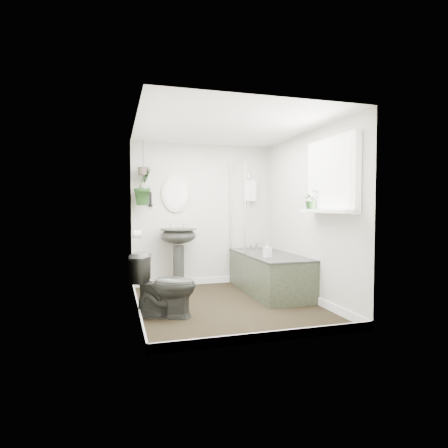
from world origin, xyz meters
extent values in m
cube|color=black|center=(0.00, 0.00, -0.01)|extent=(2.30, 2.80, 0.02)
cube|color=white|center=(0.00, 0.00, 2.31)|extent=(2.30, 2.80, 0.02)
cube|color=silver|center=(0.00, 1.41, 1.15)|extent=(2.30, 0.02, 2.30)
cube|color=silver|center=(0.00, -1.41, 1.15)|extent=(2.30, 0.02, 2.30)
cube|color=silver|center=(-1.16, 0.00, 1.15)|extent=(0.02, 2.80, 2.30)
cube|color=silver|center=(1.16, 0.00, 1.15)|extent=(0.02, 2.80, 2.30)
cube|color=white|center=(0.00, 0.00, 0.05)|extent=(2.30, 2.80, 0.10)
cube|color=white|center=(0.80, 1.34, 1.55)|extent=(0.20, 0.10, 0.35)
ellipsoid|color=beige|center=(-0.45, 1.37, 1.50)|extent=(0.46, 0.03, 0.62)
cylinder|color=black|center=(-0.85, 1.36, 1.40)|extent=(0.04, 0.04, 0.22)
cylinder|color=white|center=(-1.10, 0.70, 0.90)|extent=(0.11, 0.11, 0.11)
cube|color=white|center=(1.09, -0.70, 1.65)|extent=(0.08, 1.00, 0.90)
cube|color=white|center=(1.02, -0.70, 1.23)|extent=(0.18, 1.00, 0.04)
cube|color=white|center=(1.04, -0.70, 1.65)|extent=(0.01, 0.86, 0.76)
imported|color=#282925|center=(-0.85, -0.29, 0.37)|extent=(0.82, 0.64, 0.74)
imported|color=black|center=(0.99, -0.40, 1.37)|extent=(0.22, 0.20, 0.24)
imported|color=black|center=(-0.97, 1.24, 1.59)|extent=(0.40, 0.41, 0.58)
imported|color=#2C1F21|center=(0.63, 0.16, 0.68)|extent=(0.10, 0.11, 0.21)
cylinder|color=#43382E|center=(-0.97, 1.24, 1.83)|extent=(0.16, 0.16, 0.12)
camera|label=1|loc=(-1.39, -4.62, 1.28)|focal=30.00mm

